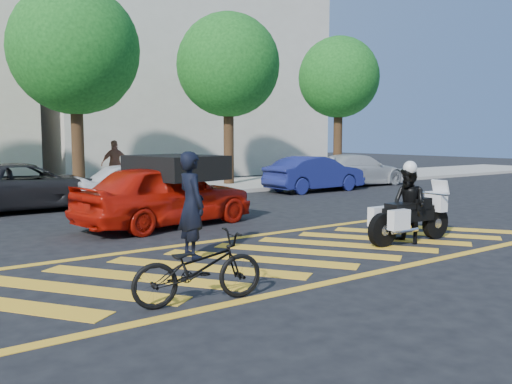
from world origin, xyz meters
TOP-DOWN VIEW (x-y plane):
  - ground at (0.00, 0.00)m, footprint 90.00×90.00m
  - sidewalk at (0.00, 12.00)m, footprint 60.00×5.00m
  - crosswalk at (-0.04, 0.00)m, footprint 12.33×4.00m
  - building_right at (9.00, 21.00)m, footprint 16.00×8.00m
  - tree_center at (0.13, 12.06)m, footprint 4.60×4.60m
  - tree_right at (6.63, 12.06)m, footprint 4.40×4.40m
  - tree_far_right at (13.13, 12.06)m, footprint 4.00×4.00m
  - officer_bike at (-1.50, 0.82)m, footprint 0.51×0.73m
  - bicycle at (-2.75, -1.62)m, footprint 1.88×0.91m
  - police_motorcycle at (2.82, -0.60)m, footprint 2.30×0.74m
  - officer_moto at (2.80, -0.60)m, footprint 0.62×0.79m
  - red_convertible at (-0.34, 4.23)m, footprint 4.82×2.61m
  - parked_mid_left at (-2.43, 9.20)m, footprint 5.15×2.46m
  - parked_mid_right at (0.74, 8.09)m, footprint 4.32×2.13m
  - parked_right at (8.23, 8.37)m, footprint 4.29×1.56m
  - parked_far_right at (11.44, 9.15)m, footprint 4.84×1.99m
  - pedestrian_right at (1.77, 12.99)m, footprint 1.16×0.62m

SIDE VIEW (x-z plane):
  - ground at x=0.00m, z-range 0.00..0.00m
  - crosswalk at x=-0.04m, z-range 0.00..0.01m
  - sidewalk at x=0.00m, z-range 0.00..0.15m
  - bicycle at x=-2.75m, z-range 0.00..0.95m
  - police_motorcycle at x=2.82m, z-range 0.04..1.06m
  - parked_far_right at x=11.44m, z-range 0.00..1.40m
  - parked_right at x=8.23m, z-range 0.00..1.41m
  - parked_mid_right at x=0.74m, z-range 0.00..1.42m
  - parked_mid_left at x=-2.43m, z-range 0.00..1.42m
  - red_convertible at x=-0.34m, z-range 0.00..1.56m
  - officer_moto at x=2.80m, z-range 0.00..1.57m
  - officer_bike at x=-1.50m, z-range 0.00..1.94m
  - pedestrian_right at x=1.77m, z-range 0.15..2.04m
  - tree_far_right at x=13.13m, z-range 1.39..8.49m
  - tree_right at x=6.63m, z-range 1.34..8.75m
  - tree_center at x=0.13m, z-range 1.31..8.88m
  - building_right at x=9.00m, z-range 0.00..11.00m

